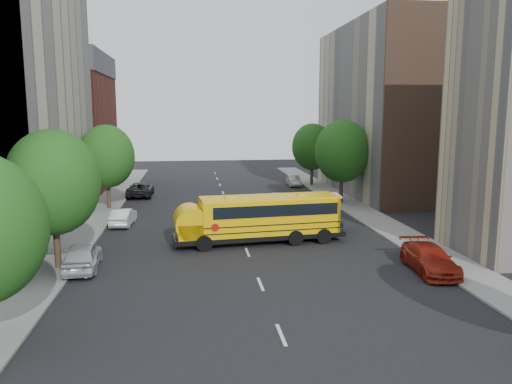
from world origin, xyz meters
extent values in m
plane|color=black|center=(0.00, 0.00, 0.00)|extent=(120.00, 120.00, 0.00)
cube|color=slate|center=(-11.50, 5.00, 0.06)|extent=(3.00, 80.00, 0.12)
cube|color=slate|center=(11.50, 5.00, 0.06)|extent=(3.00, 80.00, 0.12)
cube|color=silver|center=(0.00, 10.00, 0.01)|extent=(0.15, 64.00, 0.01)
cube|color=maroon|center=(-18.00, 28.00, 6.50)|extent=(10.00, 15.00, 13.00)
cube|color=#B9AB90|center=(18.00, 20.00, 9.00)|extent=(10.00, 22.00, 18.00)
cube|color=brown|center=(18.00, 9.00, 9.00)|extent=(10.10, 0.30, 18.00)
cylinder|color=yellow|center=(28.00, 28.00, 17.50)|extent=(1.00, 1.00, 35.00)
cylinder|color=#38281C|center=(-11.00, -4.00, 1.44)|extent=(0.36, 0.36, 2.88)
ellipsoid|color=#1B4F15|center=(-11.00, -4.00, 4.96)|extent=(5.12, 5.12, 5.89)
cylinder|color=#38281C|center=(-11.00, 14.00, 1.40)|extent=(0.36, 0.36, 2.81)
ellipsoid|color=#1B4F15|center=(-11.00, 14.00, 4.84)|extent=(4.99, 4.99, 5.74)
cylinder|color=#38281C|center=(11.00, 14.00, 1.48)|extent=(0.36, 0.36, 2.95)
ellipsoid|color=#1B4F15|center=(11.00, 14.00, 5.08)|extent=(5.25, 5.25, 6.04)
cylinder|color=#38281C|center=(11.00, 26.00, 1.37)|extent=(0.36, 0.36, 2.74)
ellipsoid|color=#1B4F15|center=(11.00, 26.00, 4.71)|extent=(4.86, 4.86, 5.59)
cube|color=black|center=(1.05, 0.22, 0.57)|extent=(11.76, 3.84, 0.31)
cube|color=#F4BB04|center=(1.76, 0.29, 1.91)|extent=(9.50, 3.55, 2.37)
cube|color=#F4BB04|center=(-3.67, -0.29, 1.19)|extent=(2.10, 2.55, 1.03)
cube|color=black|center=(-2.59, -0.17, 2.42)|extent=(0.77, 2.41, 1.24)
cube|color=#F4BB04|center=(1.76, 0.29, 3.11)|extent=(9.48, 3.35, 0.14)
cube|color=black|center=(1.97, 0.32, 2.42)|extent=(8.68, 3.53, 0.77)
cube|color=black|center=(1.76, 0.29, 1.08)|extent=(9.50, 3.61, 0.06)
cube|color=black|center=(1.76, 0.29, 1.49)|extent=(9.50, 3.61, 0.06)
cube|color=#F4BB04|center=(6.43, 0.80, 1.91)|extent=(0.43, 2.58, 2.37)
cube|color=#F4BB04|center=(-1.00, 0.00, 3.22)|extent=(0.68, 0.68, 0.10)
cube|color=#F4BB04|center=(4.12, 0.55, 3.22)|extent=(0.68, 0.68, 0.10)
cylinder|color=#F4BB04|center=(-3.67, -0.29, 1.70)|extent=(2.40, 2.59, 2.16)
cylinder|color=red|center=(-2.08, -1.52, 1.55)|extent=(0.52, 0.10, 0.52)
cylinder|color=black|center=(-2.81, -1.49, 0.52)|extent=(1.06, 0.42, 1.03)
cylinder|color=black|center=(-3.09, 1.07, 0.52)|extent=(1.06, 0.42, 1.03)
cylinder|color=black|center=(3.44, -0.82, 0.52)|extent=(1.06, 0.42, 1.03)
cylinder|color=black|center=(3.16, 1.74, 0.52)|extent=(1.06, 0.42, 1.03)
cylinder|color=black|center=(5.49, -0.60, 0.52)|extent=(1.06, 0.42, 1.03)
cylinder|color=black|center=(5.21, 1.96, 0.52)|extent=(1.06, 0.42, 1.03)
cube|color=black|center=(4.57, 3.62, 0.52)|extent=(6.42, 2.59, 0.31)
cube|color=silver|center=(5.09, 3.58, 1.62)|extent=(4.95, 2.37, 1.88)
cube|color=silver|center=(2.28, 3.80, 1.31)|extent=(1.62, 2.10, 1.25)
cube|color=silver|center=(5.09, 3.58, 2.61)|extent=(5.17, 2.49, 0.13)
cylinder|color=black|center=(2.20, 2.76, 0.44)|extent=(0.90, 0.33, 0.88)
cylinder|color=black|center=(2.36, 4.85, 0.44)|extent=(0.90, 0.33, 0.88)
cylinder|color=black|center=(4.69, 2.56, 0.44)|extent=(0.90, 0.33, 0.88)
cylinder|color=black|center=(4.86, 4.64, 0.44)|extent=(0.90, 0.33, 0.88)
cylinder|color=black|center=(6.99, 2.37, 0.44)|extent=(0.90, 0.33, 0.88)
cylinder|color=black|center=(7.15, 4.46, 0.44)|extent=(0.90, 0.33, 0.88)
imported|color=#B8B7BE|center=(-9.60, -4.35, 0.79)|extent=(2.16, 4.73, 1.58)
imported|color=white|center=(-8.80, 6.93, 0.67)|extent=(1.74, 4.19, 1.35)
imported|color=black|center=(-8.80, 20.66, 0.76)|extent=(2.56, 5.50, 1.53)
imported|color=maroon|center=(9.60, -7.16, 0.73)|extent=(2.39, 5.18, 1.47)
imported|color=#A9A8A4|center=(8.80, 26.15, 0.63)|extent=(1.49, 3.90, 1.27)
camera|label=1|loc=(-3.42, -32.42, 8.76)|focal=35.00mm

